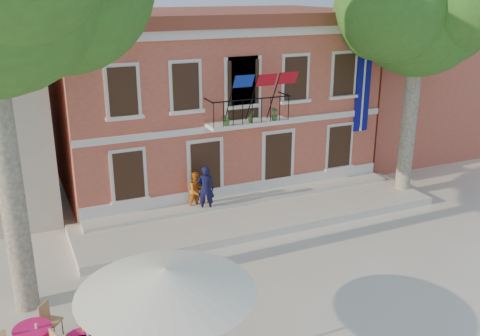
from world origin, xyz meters
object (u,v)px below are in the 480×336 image
patio_umbrella (166,281)px  pedestrian_navy (206,189)px  plane_tree_east (420,10)px  pedestrian_orange (197,191)px

patio_umbrella → pedestrian_navy: (3.95, 8.12, -1.38)m
plane_tree_east → patio_umbrella: (-12.51, -7.01, -5.02)m
patio_umbrella → pedestrian_orange: 9.32m
patio_umbrella → pedestrian_orange: bearing=66.3°
patio_umbrella → pedestrian_navy: size_ratio=2.15×
pedestrian_orange → patio_umbrella: bearing=-126.7°
plane_tree_east → pedestrian_navy: 10.74m
plane_tree_east → pedestrian_orange: size_ratio=6.86×
plane_tree_east → pedestrian_orange: plane_tree_east is taller
plane_tree_east → patio_umbrella: 15.20m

